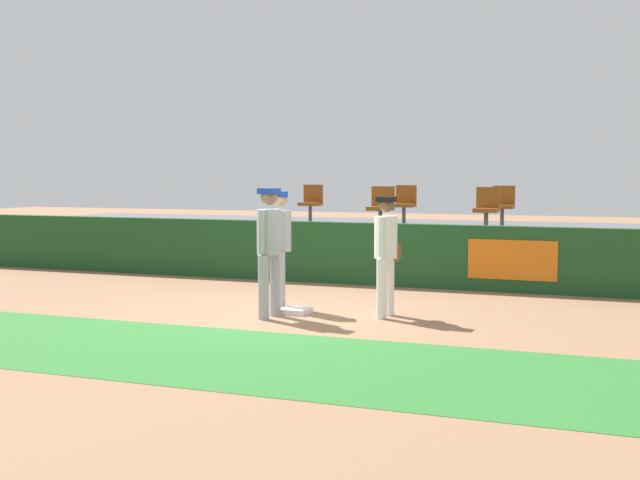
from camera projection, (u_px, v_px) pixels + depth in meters
ground_plane at (283, 315)px, 11.74m from camera, size 60.00×60.00×0.00m
grass_foreground_strip at (190, 352)px, 9.27m from camera, size 18.00×2.80×0.01m
first_base at (295, 311)px, 11.83m from camera, size 0.40×0.40×0.08m
player_fielder_home at (386, 248)px, 11.49m from camera, size 0.35×0.53×1.71m
player_runner_visitor at (269, 243)px, 11.42m from camera, size 0.38×0.51×1.83m
player_coach_visitor at (280, 241)px, 12.21m from camera, size 0.44×0.46×1.77m
field_wall at (360, 254)px, 14.94m from camera, size 18.00×0.26×1.14m
bleacher_platform at (397, 247)px, 17.34m from camera, size 18.00×4.80×0.94m
seat_back_left at (311, 201)px, 18.69m from camera, size 0.46×0.44×0.84m
seat_back_center at (405, 202)px, 17.90m from camera, size 0.46×0.44×0.84m
seat_front_center at (381, 205)px, 16.22m from camera, size 0.47×0.44×0.84m
seat_back_right at (503, 203)px, 17.13m from camera, size 0.47×0.44×0.84m
seat_front_right at (487, 206)px, 15.47m from camera, size 0.44×0.44×0.84m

